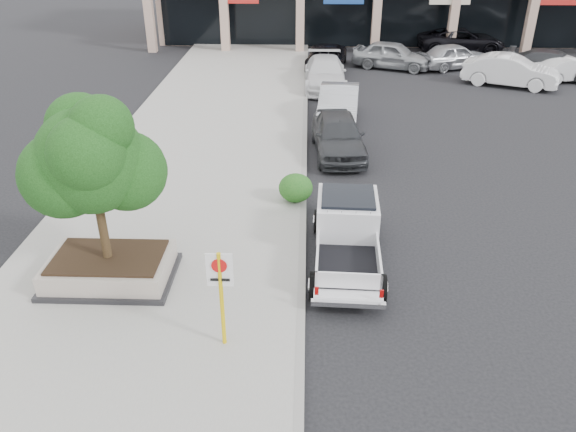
{
  "coord_description": "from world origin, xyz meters",
  "views": [
    {
      "loc": [
        -1.5,
        -11.54,
        8.42
      ],
      "look_at": [
        -1.94,
        1.5,
        1.32
      ],
      "focal_mm": 35.0,
      "sensor_mm": 36.0,
      "label": 1
    }
  ],
  "objects_px": {
    "pickup_truck": "(347,237)",
    "lot_car_b": "(510,71)",
    "no_parking_sign": "(221,287)",
    "lot_car_f": "(571,69)",
    "lot_car_a": "(392,55)",
    "lot_car_e": "(454,56)",
    "curb_car_d": "(326,57)",
    "lot_car_d": "(461,41)",
    "planter": "(110,268)",
    "curb_car_a": "(338,135)",
    "curb_car_b": "(339,105)",
    "curb_car_c": "(325,73)",
    "lot_car_c": "(555,65)",
    "planter_tree": "(99,158)"
  },
  "relations": [
    {
      "from": "planter_tree",
      "to": "curb_car_b",
      "type": "xyz_separation_m",
      "value": [
        6.22,
        12.6,
        -2.61
      ]
    },
    {
      "from": "pickup_truck",
      "to": "curb_car_b",
      "type": "height_order",
      "value": "curb_car_b"
    },
    {
      "from": "pickup_truck",
      "to": "curb_car_a",
      "type": "height_order",
      "value": "pickup_truck"
    },
    {
      "from": "curb_car_a",
      "to": "curb_car_b",
      "type": "xyz_separation_m",
      "value": [
        0.18,
        3.75,
        0.01
      ]
    },
    {
      "from": "lot_car_f",
      "to": "curb_car_b",
      "type": "bearing_deg",
      "value": 104.72
    },
    {
      "from": "lot_car_b",
      "to": "lot_car_f",
      "type": "bearing_deg",
      "value": -49.46
    },
    {
      "from": "lot_car_b",
      "to": "lot_car_d",
      "type": "xyz_separation_m",
      "value": [
        -0.69,
        8.2,
        -0.02
      ]
    },
    {
      "from": "planter",
      "to": "no_parking_sign",
      "type": "height_order",
      "value": "no_parking_sign"
    },
    {
      "from": "planter_tree",
      "to": "curb_car_b",
      "type": "relative_size",
      "value": 0.82
    },
    {
      "from": "lot_car_b",
      "to": "lot_car_f",
      "type": "relative_size",
      "value": 1.22
    },
    {
      "from": "no_parking_sign",
      "to": "lot_car_f",
      "type": "height_order",
      "value": "no_parking_sign"
    },
    {
      "from": "lot_car_e",
      "to": "lot_car_c",
      "type": "bearing_deg",
      "value": -132.76
    },
    {
      "from": "pickup_truck",
      "to": "curb_car_b",
      "type": "distance_m",
      "value": 11.54
    },
    {
      "from": "planter_tree",
      "to": "curb_car_a",
      "type": "bearing_deg",
      "value": 55.68
    },
    {
      "from": "no_parking_sign",
      "to": "lot_car_e",
      "type": "distance_m",
      "value": 27.35
    },
    {
      "from": "curb_car_a",
      "to": "lot_car_e",
      "type": "relative_size",
      "value": 1.04
    },
    {
      "from": "lot_car_d",
      "to": "no_parking_sign",
      "type": "bearing_deg",
      "value": 156.66
    },
    {
      "from": "lot_car_e",
      "to": "lot_car_f",
      "type": "distance_m",
      "value": 6.42
    },
    {
      "from": "planter_tree",
      "to": "lot_car_a",
      "type": "bearing_deg",
      "value": 66.33
    },
    {
      "from": "planter_tree",
      "to": "curb_car_d",
      "type": "bearing_deg",
      "value": 75.18
    },
    {
      "from": "lot_car_a",
      "to": "lot_car_d",
      "type": "bearing_deg",
      "value": -27.56
    },
    {
      "from": "pickup_truck",
      "to": "curb_car_d",
      "type": "distance_m",
      "value": 21.38
    },
    {
      "from": "no_parking_sign",
      "to": "curb_car_b",
      "type": "bearing_deg",
      "value": 78.23
    },
    {
      "from": "planter_tree",
      "to": "lot_car_f",
      "type": "xyz_separation_m",
      "value": [
        19.52,
        20.11,
        -2.74
      ]
    },
    {
      "from": "curb_car_b",
      "to": "curb_car_c",
      "type": "bearing_deg",
      "value": 100.22
    },
    {
      "from": "no_parking_sign",
      "to": "lot_car_e",
      "type": "relative_size",
      "value": 0.52
    },
    {
      "from": "lot_car_d",
      "to": "lot_car_e",
      "type": "height_order",
      "value": "lot_car_d"
    },
    {
      "from": "curb_car_b",
      "to": "lot_car_a",
      "type": "height_order",
      "value": "lot_car_a"
    },
    {
      "from": "lot_car_a",
      "to": "lot_car_e",
      "type": "relative_size",
      "value": 1.07
    },
    {
      "from": "lot_car_d",
      "to": "planter",
      "type": "bearing_deg",
      "value": 149.59
    },
    {
      "from": "curb_car_c",
      "to": "lot_car_a",
      "type": "distance_m",
      "value": 6.0
    },
    {
      "from": "lot_car_e",
      "to": "lot_car_f",
      "type": "bearing_deg",
      "value": -135.72
    },
    {
      "from": "curb_car_d",
      "to": "no_parking_sign",
      "type": "bearing_deg",
      "value": -90.38
    },
    {
      "from": "planter",
      "to": "lot_car_f",
      "type": "distance_m",
      "value": 28.23
    },
    {
      "from": "curb_car_b",
      "to": "lot_car_d",
      "type": "relative_size",
      "value": 0.85
    },
    {
      "from": "planter_tree",
      "to": "curb_car_d",
      "type": "distance_m",
      "value": 23.37
    },
    {
      "from": "planter",
      "to": "pickup_truck",
      "type": "height_order",
      "value": "pickup_truck"
    },
    {
      "from": "curb_car_a",
      "to": "lot_car_e",
      "type": "height_order",
      "value": "curb_car_a"
    },
    {
      "from": "lot_car_a",
      "to": "lot_car_f",
      "type": "distance_m",
      "value": 9.93
    },
    {
      "from": "pickup_truck",
      "to": "lot_car_b",
      "type": "bearing_deg",
      "value": 63.62
    },
    {
      "from": "lot_car_b",
      "to": "curb_car_c",
      "type": "bearing_deg",
      "value": 117.43
    },
    {
      "from": "curb_car_d",
      "to": "lot_car_b",
      "type": "height_order",
      "value": "lot_car_b"
    },
    {
      "from": "curb_car_b",
      "to": "pickup_truck",
      "type": "bearing_deg",
      "value": -85.78
    },
    {
      "from": "lot_car_a",
      "to": "lot_car_e",
      "type": "height_order",
      "value": "lot_car_a"
    },
    {
      "from": "lot_car_c",
      "to": "lot_car_e",
      "type": "xyz_separation_m",
      "value": [
        -5.2,
        2.0,
        0.0
      ]
    },
    {
      "from": "planter_tree",
      "to": "lot_car_b",
      "type": "distance_m",
      "value": 24.83
    },
    {
      "from": "curb_car_d",
      "to": "lot_car_f",
      "type": "relative_size",
      "value": 1.19
    },
    {
      "from": "pickup_truck",
      "to": "lot_car_e",
      "type": "height_order",
      "value": "pickup_truck"
    },
    {
      "from": "lot_car_f",
      "to": "lot_car_e",
      "type": "bearing_deg",
      "value": 51.23
    },
    {
      "from": "curb_car_d",
      "to": "lot_car_c",
      "type": "distance_m",
      "value": 13.03
    }
  ]
}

